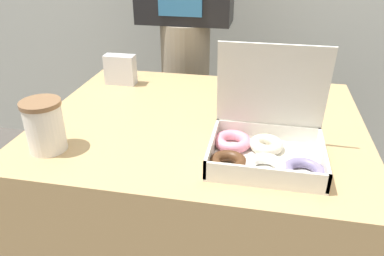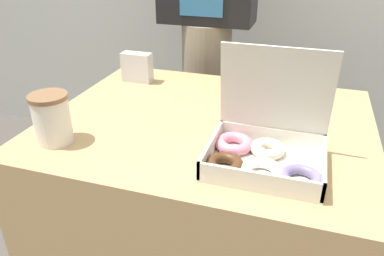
% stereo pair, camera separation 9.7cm
% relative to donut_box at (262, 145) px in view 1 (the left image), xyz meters
% --- Properties ---
extents(table, '(1.01, 0.82, 0.75)m').
position_rel_donut_box_xyz_m(table, '(-0.20, 0.21, -0.42)').
color(table, tan).
rests_on(table, ground_plane).
extents(donut_box, '(0.31, 0.24, 0.29)m').
position_rel_donut_box_xyz_m(donut_box, '(0.00, 0.00, 0.00)').
color(donut_box, silver).
rests_on(donut_box, table).
extents(coffee_cup, '(0.11, 0.11, 0.14)m').
position_rel_donut_box_xyz_m(coffee_cup, '(-0.57, -0.06, 0.03)').
color(coffee_cup, silver).
rests_on(coffee_cup, table).
extents(napkin_holder, '(0.12, 0.05, 0.11)m').
position_rel_donut_box_xyz_m(napkin_holder, '(-0.56, 0.46, 0.01)').
color(napkin_holder, silver).
rests_on(napkin_holder, table).
extents(person_customer, '(0.43, 0.24, 1.71)m').
position_rel_donut_box_xyz_m(person_customer, '(-0.39, 0.88, 0.13)').
color(person_customer, gray).
rests_on(person_customer, ground_plane).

